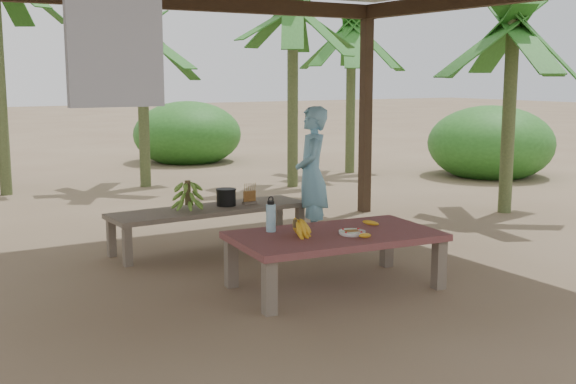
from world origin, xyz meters
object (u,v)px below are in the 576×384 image
ripe_banana_bunch (295,227)px  water_flask (271,217)px  plate (352,233)px  woman (312,175)px  cooking_pot (226,198)px  work_table (335,240)px  bench (210,213)px

ripe_banana_bunch → water_flask: 0.30m
ripe_banana_bunch → water_flask: water_flask is taller
ripe_banana_bunch → water_flask: size_ratio=0.85×
ripe_banana_bunch → plate: ripe_banana_bunch is taller
woman → cooking_pot: bearing=-78.9°
woman → water_flask: bearing=-13.6°
plate → cooking_pot: bearing=95.6°
work_table → plate: 0.18m
work_table → plate: bearing=-51.1°
work_table → woman: 1.84m
bench → woman: bearing=-17.6°
bench → ripe_banana_bunch: size_ratio=8.26×
ripe_banana_bunch → water_flask: (-0.08, 0.29, 0.05)m
ripe_banana_bunch → work_table: bearing=-7.6°
work_table → ripe_banana_bunch: (-0.38, 0.05, 0.15)m
work_table → cooking_pot: 1.96m
work_table → woman: bearing=69.2°
bench → cooking_pot: bearing=2.7°
ripe_banana_bunch → plate: (0.47, -0.18, -0.06)m
ripe_banana_bunch → woman: (1.18, 1.58, 0.18)m
cooking_pot → woman: (0.91, -0.32, 0.23)m
bench → cooking_pot: size_ratio=10.46×
ripe_banana_bunch → cooking_pot: size_ratio=1.27×
plate → water_flask: size_ratio=0.73×
bench → woman: size_ratio=1.45×
ripe_banana_bunch → water_flask: bearing=104.8°
plate → cooking_pot: cooking_pot is taller
work_table → woman: size_ratio=1.23×
water_flask → woman: (1.26, 1.29, 0.13)m
cooking_pot → woman: woman is taller
ripe_banana_bunch → woman: 1.98m
bench → cooking_pot: 0.26m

